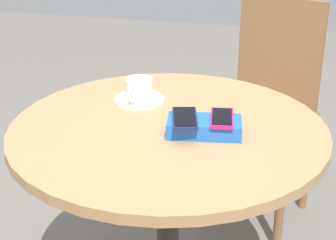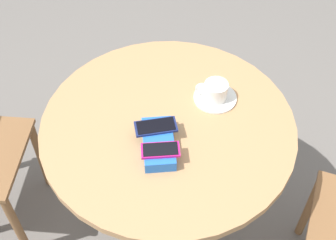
{
  "view_description": "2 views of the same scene",
  "coord_description": "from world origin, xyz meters",
  "px_view_note": "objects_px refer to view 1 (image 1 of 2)",
  "views": [
    {
      "loc": [
        -0.34,
        1.41,
        1.41
      ],
      "look_at": [
        0.0,
        0.0,
        0.76
      ],
      "focal_mm": 60.0,
      "sensor_mm": 36.0,
      "label": 1
    },
    {
      "loc": [
        -1.07,
        -0.07,
        2.0
      ],
      "look_at": [
        0.0,
        0.0,
        0.76
      ],
      "focal_mm": 50.0,
      "sensor_mm": 36.0,
      "label": 2
    }
  ],
  "objects_px": {
    "phone_navy": "(185,118)",
    "phone_magenta": "(222,118)",
    "coffee_cup": "(139,88)",
    "chair_far_side": "(266,110)",
    "saucer": "(139,100)",
    "phone_box": "(204,127)",
    "round_table": "(168,163)"
  },
  "relations": [
    {
      "from": "phone_box",
      "to": "phone_navy",
      "type": "height_order",
      "value": "phone_navy"
    },
    {
      "from": "round_table",
      "to": "chair_far_side",
      "type": "height_order",
      "value": "chair_far_side"
    },
    {
      "from": "saucer",
      "to": "chair_far_side",
      "type": "xyz_separation_m",
      "value": [
        -0.37,
        -0.63,
        -0.26
      ]
    },
    {
      "from": "phone_box",
      "to": "saucer",
      "type": "height_order",
      "value": "phone_box"
    },
    {
      "from": "coffee_cup",
      "to": "chair_far_side",
      "type": "bearing_deg",
      "value": -120.23
    },
    {
      "from": "phone_magenta",
      "to": "saucer",
      "type": "height_order",
      "value": "phone_magenta"
    },
    {
      "from": "phone_box",
      "to": "chair_far_side",
      "type": "xyz_separation_m",
      "value": [
        -0.12,
        -0.82,
        -0.28
      ]
    },
    {
      "from": "round_table",
      "to": "saucer",
      "type": "height_order",
      "value": "saucer"
    },
    {
      "from": "saucer",
      "to": "coffee_cup",
      "type": "relative_size",
      "value": 1.34
    },
    {
      "from": "saucer",
      "to": "chair_far_side",
      "type": "bearing_deg",
      "value": -120.3
    },
    {
      "from": "coffee_cup",
      "to": "phone_magenta",
      "type": "bearing_deg",
      "value": 148.19
    },
    {
      "from": "phone_magenta",
      "to": "saucer",
      "type": "relative_size",
      "value": 0.83
    },
    {
      "from": "phone_magenta",
      "to": "chair_far_side",
      "type": "relative_size",
      "value": 0.14
    },
    {
      "from": "phone_navy",
      "to": "coffee_cup",
      "type": "distance_m",
      "value": 0.28
    },
    {
      "from": "chair_far_side",
      "to": "phone_navy",
      "type": "bearing_deg",
      "value": 78.06
    },
    {
      "from": "phone_magenta",
      "to": "saucer",
      "type": "bearing_deg",
      "value": -32.19
    },
    {
      "from": "phone_navy",
      "to": "phone_magenta",
      "type": "bearing_deg",
      "value": -167.06
    },
    {
      "from": "round_table",
      "to": "saucer",
      "type": "distance_m",
      "value": 0.25
    },
    {
      "from": "chair_far_side",
      "to": "phone_magenta",
      "type": "bearing_deg",
      "value": 84.59
    },
    {
      "from": "round_table",
      "to": "phone_navy",
      "type": "relative_size",
      "value": 5.88
    },
    {
      "from": "phone_navy",
      "to": "coffee_cup",
      "type": "relative_size",
      "value": 1.3
    },
    {
      "from": "saucer",
      "to": "phone_navy",
      "type": "bearing_deg",
      "value": 132.85
    },
    {
      "from": "phone_box",
      "to": "phone_magenta",
      "type": "xyz_separation_m",
      "value": [
        -0.05,
        -0.01,
        0.03
      ]
    },
    {
      "from": "phone_navy",
      "to": "saucer",
      "type": "bearing_deg",
      "value": -47.15
    },
    {
      "from": "phone_box",
      "to": "coffee_cup",
      "type": "bearing_deg",
      "value": -38.0
    },
    {
      "from": "phone_box",
      "to": "phone_navy",
      "type": "bearing_deg",
      "value": 13.81
    },
    {
      "from": "phone_magenta",
      "to": "phone_navy",
      "type": "height_order",
      "value": "phone_magenta"
    },
    {
      "from": "phone_magenta",
      "to": "chair_far_side",
      "type": "bearing_deg",
      "value": -95.41
    },
    {
      "from": "phone_navy",
      "to": "chair_far_side",
      "type": "bearing_deg",
      "value": -101.94
    },
    {
      "from": "coffee_cup",
      "to": "saucer",
      "type": "bearing_deg",
      "value": -97.62
    },
    {
      "from": "phone_navy",
      "to": "coffee_cup",
      "type": "height_order",
      "value": "coffee_cup"
    },
    {
      "from": "round_table",
      "to": "phone_navy",
      "type": "xyz_separation_m",
      "value": [
        -0.06,
        0.04,
        0.17
      ]
    }
  ]
}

